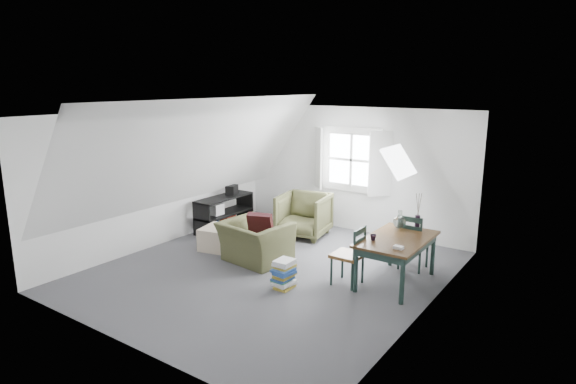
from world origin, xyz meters
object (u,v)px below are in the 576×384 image
Objects in this scene: dining_table at (397,244)px; media_shelf at (223,215)px; dining_chair_near at (350,255)px; magazine_stack at (284,274)px; ottoman at (220,238)px; armchair_far at (304,236)px; armchair_near at (255,261)px; dining_chair_far at (413,241)px.

dining_table reaches higher than media_shelf.
dining_chair_near is 2.13× the size of magazine_stack.
ottoman is 1.19m from media_shelf.
ottoman is at bearing -50.48° from media_shelf.
armchair_far reaches higher than magazine_stack.
armchair_near is 1.64m from armchair_far.
media_shelf reaches higher than armchair_near.
dining_table is 1.55× the size of dining_chair_far.
armchair_far is 2.47m from dining_chair_far.
armchair_near is 2.50× the size of magazine_stack.
dining_table reaches higher than armchair_far.
dining_chair_far is at bearing -20.88° from armchair_far.
armchair_near is at bearing -105.32° from dining_chair_near.
dining_table is at bearing 40.93° from magazine_stack.
dining_table is 1.57× the size of dining_chair_near.
magazine_stack is (2.70, -1.65, -0.10)m from media_shelf.
armchair_far reaches higher than ottoman.
magazine_stack is (1.94, -0.74, 0.01)m from ottoman.
media_shelf is at bearing -123.25° from dining_chair_near.
armchair_near is 1.81m from dining_chair_near.
armchair_near is 0.95m from ottoman.
dining_chair_near is at bearing -139.93° from dining_table.
dining_chair_far is 2.21m from magazine_stack.
dining_chair_near reaches higher than armchair_near.
dining_chair_near is 3.57m from media_shelf.
ottoman is at bearing -129.24° from armchair_far.
media_shelf is at bearing -12.07° from dining_chair_far.
ottoman is at bearing -108.82° from dining_chair_near.
dining_table is at bearing 6.57° from ottoman.
armchair_near is 2.63m from dining_chair_far.
ottoman is 3.26m from dining_table.
dining_chair_far reaches higher than dining_table.
dining_table is 0.72m from dining_chair_near.
media_shelf is (-3.97, 0.54, -0.30)m from dining_table.
dining_table reaches higher than armchair_near.
ottoman reaches higher than armchair_near.
magazine_stack reaches higher than armchair_near.
dining_chair_near is at bearing -171.18° from armchair_near.
dining_chair_near reaches higher than media_shelf.
armchair_far is 0.66× the size of dining_table.
armchair_far is 1.53× the size of ottoman.
dining_table reaches higher than magazine_stack.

